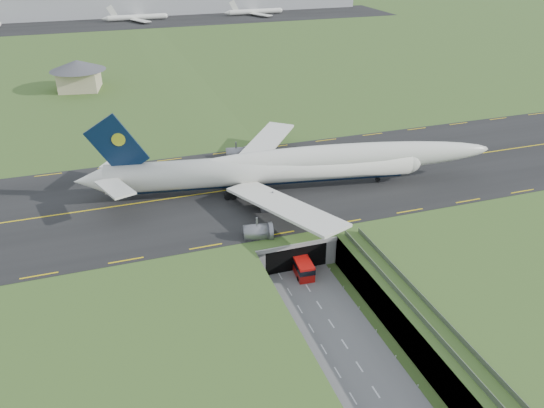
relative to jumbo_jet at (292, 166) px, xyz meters
name	(u,v)px	position (x,y,z in m)	size (l,w,h in m)	color
ground	(312,296)	(-7.04, -29.71, -11.26)	(900.00, 900.00, 0.00)	#3D5B24
airfield_deck	(313,282)	(-7.04, -29.71, -8.26)	(800.00, 800.00, 6.00)	gray
trench_road	(330,322)	(-7.04, -37.21, -11.16)	(12.00, 75.00, 0.20)	slate
taxiway	(256,186)	(-7.04, 3.29, -5.17)	(800.00, 44.00, 0.18)	black
tunnel_portal	(281,233)	(-7.04, -13.00, -7.92)	(17.00, 22.30, 6.00)	gray
guideway	(434,328)	(3.96, -48.82, -5.93)	(3.00, 53.00, 7.05)	#A8A8A3
jumbo_jet	(292,166)	(0.00, 0.00, 0.00)	(90.49, 58.36, 19.57)	white
shuttle_tram	(302,265)	(-6.33, -22.62, -9.53)	(3.51, 7.94, 3.15)	red
service_building	(78,72)	(-42.63, 97.72, 0.86)	(21.94, 21.94, 10.32)	#C8B890
cargo_terminal	(133,2)	(-7.11, 269.70, 2.70)	(320.00, 67.00, 15.60)	#B2B2B2
distant_hills	(195,3)	(57.34, 400.29, -15.26)	(700.00, 91.00, 60.00)	slate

